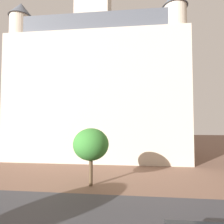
{
  "coord_description": "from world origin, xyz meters",
  "views": [
    {
      "loc": [
        1.3,
        -0.83,
        5.19
      ],
      "look_at": [
        0.2,
        9.56,
        5.7
      ],
      "focal_mm": 29.36,
      "sensor_mm": 36.0,
      "label": 1
    }
  ],
  "objects": [
    {
      "name": "ground_plane",
      "position": [
        0.0,
        10.0,
        0.0
      ],
      "size": [
        120.0,
        120.0,
        0.0
      ],
      "primitive_type": "plane",
      "color": "brown"
    },
    {
      "name": "landmark_building",
      "position": [
        -3.65,
        27.07,
        10.5
      ],
      "size": [
        23.87,
        13.09,
        35.96
      ],
      "color": "beige",
      "rests_on": "ground_plane"
    },
    {
      "name": "tree_curb_far",
      "position": [
        -1.97,
        13.84,
        3.28
      ],
      "size": [
        2.89,
        2.89,
        4.6
      ],
      "color": "brown",
      "rests_on": "ground_plane"
    }
  ]
}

